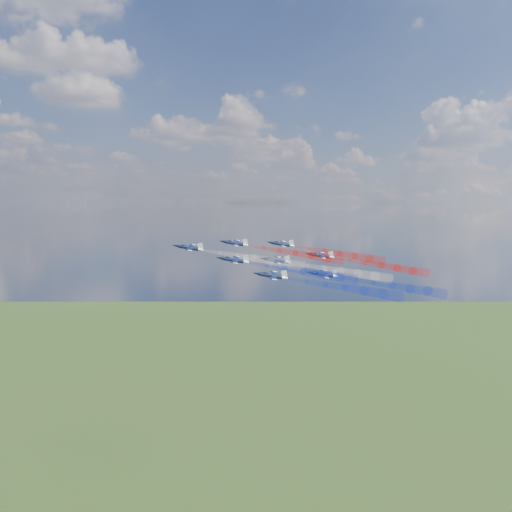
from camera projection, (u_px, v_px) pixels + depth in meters
jet_lead at (189, 248)px, 173.90m from camera, size 13.07×12.38×5.48m
trail_lead at (254, 258)px, 173.66m from camera, size 29.84×18.77×8.87m
jet_inner_left at (234, 260)px, 162.34m from camera, size 13.07×12.38×5.48m
trail_inner_left at (303, 271)px, 162.10m from camera, size 29.84×18.77×8.87m
jet_inner_right at (235, 243)px, 185.44m from camera, size 13.07×12.38×5.48m
trail_inner_right at (296, 253)px, 185.21m from camera, size 29.84×18.77×8.87m
jet_outer_left at (271, 276)px, 153.54m from camera, size 13.07×12.38×5.48m
trail_outer_left at (345, 288)px, 153.31m from camera, size 29.84×18.77×8.87m
jet_center_third at (276, 260)px, 173.21m from camera, size 13.07×12.38×5.48m
trail_center_third at (341, 271)px, 172.97m from camera, size 29.84×18.77×8.87m
jet_outer_right at (281, 244)px, 194.46m from camera, size 13.07×12.38×5.48m
trail_outer_right at (339, 253)px, 194.22m from camera, size 29.84×18.77×8.87m
jet_rear_left at (323, 274)px, 163.57m from camera, size 13.07×12.38×5.48m
trail_rear_left at (392, 286)px, 163.33m from camera, size 29.84×18.77×8.87m
jet_rear_right at (321, 256)px, 186.01m from camera, size 13.07×12.38×5.48m
trail_rear_right at (381, 265)px, 185.78m from camera, size 29.84×18.77×8.87m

